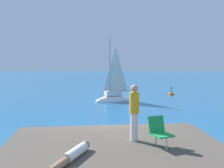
# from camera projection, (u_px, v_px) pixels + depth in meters

# --- Properties ---
(ground_plane) EXTENTS (160.00, 160.00, 0.00)m
(ground_plane) POSITION_uv_depth(u_px,v_px,m) (109.00, 141.00, 10.95)
(ground_plane) COLOR #236093
(shore_ledge) EXTENTS (6.40, 5.05, 1.06)m
(shore_ledge) POSITION_uv_depth(u_px,v_px,m) (114.00, 164.00, 7.18)
(shore_ledge) COLOR brown
(shore_ledge) RESTS_ON ground
(boulder_seaward) EXTENTS (1.25, 1.44, 0.78)m
(boulder_seaward) POSITION_uv_depth(u_px,v_px,m) (78.00, 153.00, 9.55)
(boulder_seaward) COLOR brown
(boulder_seaward) RESTS_ON ground
(boulder_inland) EXTENTS (1.95, 1.79, 0.99)m
(boulder_inland) POSITION_uv_depth(u_px,v_px,m) (118.00, 154.00, 9.42)
(boulder_inland) COLOR #4A5339
(boulder_inland) RESTS_ON ground
(sailboat_near) EXTENTS (3.24, 2.05, 5.85)m
(sailboat_near) POSITION_uv_depth(u_px,v_px,m) (113.00, 98.00, 21.87)
(sailboat_near) COLOR white
(sailboat_near) RESTS_ON ground
(person_sunbather) EXTENTS (0.77, 1.69, 0.25)m
(person_sunbather) POSITION_uv_depth(u_px,v_px,m) (73.00, 154.00, 6.09)
(person_sunbather) COLOR white
(person_sunbather) RESTS_ON shore_ledge
(person_standing) EXTENTS (0.28, 0.28, 1.62)m
(person_standing) POSITION_uv_depth(u_px,v_px,m) (134.00, 111.00, 7.47)
(person_standing) COLOR white
(person_standing) RESTS_ON shore_ledge
(beach_chair) EXTENTS (0.68, 0.74, 0.80)m
(beach_chair) POSITION_uv_depth(u_px,v_px,m) (159.00, 130.00, 6.98)
(beach_chair) COLOR green
(beach_chair) RESTS_ON shore_ledge
(marker_buoy) EXTENTS (0.56, 0.56, 1.13)m
(marker_buoy) POSITION_uv_depth(u_px,v_px,m) (171.00, 95.00, 26.26)
(marker_buoy) COLOR #EA5114
(marker_buoy) RESTS_ON ground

